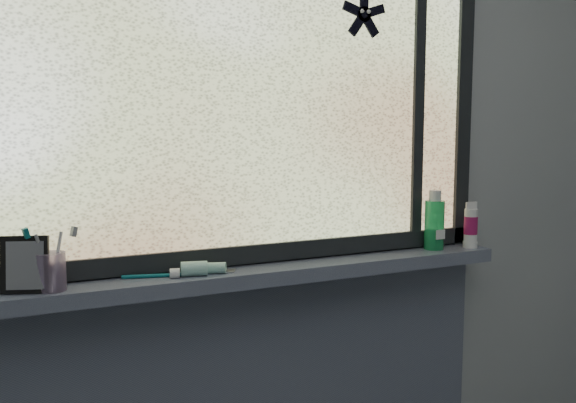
% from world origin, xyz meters
% --- Properties ---
extents(wall_back, '(3.00, 0.01, 2.50)m').
position_xyz_m(wall_back, '(0.00, 1.30, 1.25)').
color(wall_back, '#9EA3A8').
rests_on(wall_back, ground).
extents(windowsill, '(1.62, 0.14, 0.04)m').
position_xyz_m(windowsill, '(0.00, 1.23, 1.00)').
color(windowsill, '#52596E').
rests_on(windowsill, wall_back).
extents(window_pane, '(1.50, 0.01, 1.00)m').
position_xyz_m(window_pane, '(0.00, 1.28, 1.53)').
color(window_pane, silver).
rests_on(window_pane, wall_back).
extents(frame_bottom, '(1.60, 0.03, 0.05)m').
position_xyz_m(frame_bottom, '(0.00, 1.28, 1.05)').
color(frame_bottom, black).
rests_on(frame_bottom, windowsill).
extents(frame_right, '(0.05, 0.03, 1.10)m').
position_xyz_m(frame_right, '(0.78, 1.28, 1.53)').
color(frame_right, black).
rests_on(frame_right, wall_back).
extents(frame_mullion, '(0.03, 0.03, 1.00)m').
position_xyz_m(frame_mullion, '(0.60, 1.28, 1.53)').
color(frame_mullion, black).
rests_on(frame_mullion, wall_back).
extents(starfish_sticker, '(0.15, 0.02, 0.15)m').
position_xyz_m(starfish_sticker, '(0.40, 1.27, 1.72)').
color(starfish_sticker, black).
rests_on(starfish_sticker, window_pane).
extents(vanity_mirror, '(0.12, 0.09, 0.13)m').
position_xyz_m(vanity_mirror, '(-0.54, 1.22, 1.09)').
color(vanity_mirror, black).
rests_on(vanity_mirror, windowsill).
extents(toothpaste_tube, '(0.22, 0.10, 0.04)m').
position_xyz_m(toothpaste_tube, '(-0.11, 1.21, 1.04)').
color(toothpaste_tube, white).
rests_on(toothpaste_tube, windowsill).
extents(toothbrush_cup, '(0.08, 0.08, 0.09)m').
position_xyz_m(toothbrush_cup, '(-0.48, 1.21, 1.06)').
color(toothbrush_cup, '#BD9DD0').
rests_on(toothbrush_cup, windowsill).
extents(toothbrush_lying, '(0.22, 0.08, 0.02)m').
position_xyz_m(toothbrush_lying, '(-0.22, 1.23, 1.03)').
color(toothbrush_lying, '#0B5F67').
rests_on(toothbrush_lying, windowsill).
extents(mouthwash_bottle, '(0.08, 0.08, 0.15)m').
position_xyz_m(mouthwash_bottle, '(0.64, 1.24, 1.11)').
color(mouthwash_bottle, '#21AE5F').
rests_on(mouthwash_bottle, windowsill).
extents(cream_tube, '(0.04, 0.04, 0.10)m').
position_xyz_m(cream_tube, '(0.77, 1.21, 1.10)').
color(cream_tube, silver).
rests_on(cream_tube, windowsill).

